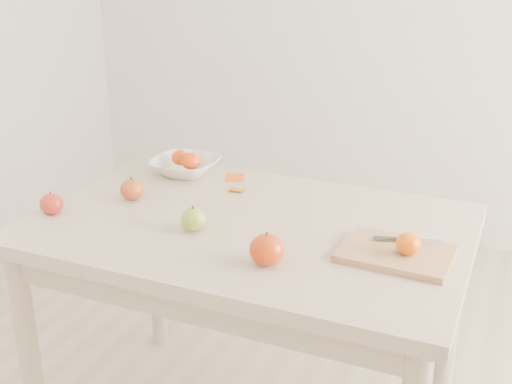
% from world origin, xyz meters
% --- Properties ---
extents(table, '(1.20, 0.80, 0.75)m').
position_xyz_m(table, '(0.00, 0.00, 0.65)').
color(table, beige).
rests_on(table, ground).
extents(cutting_board, '(0.28, 0.21, 0.02)m').
position_xyz_m(cutting_board, '(0.42, -0.05, 0.76)').
color(cutting_board, tan).
rests_on(cutting_board, table).
extents(board_tangerine, '(0.06, 0.06, 0.05)m').
position_xyz_m(board_tangerine, '(0.45, -0.06, 0.80)').
color(board_tangerine, orange).
rests_on(board_tangerine, cutting_board).
extents(fruit_bowl, '(0.22, 0.22, 0.05)m').
position_xyz_m(fruit_bowl, '(-0.36, 0.28, 0.78)').
color(fruit_bowl, white).
rests_on(fruit_bowl, table).
extents(bowl_tangerine_near, '(0.06, 0.06, 0.05)m').
position_xyz_m(bowl_tangerine_near, '(-0.39, 0.29, 0.80)').
color(bowl_tangerine_near, '#CA4307').
rests_on(bowl_tangerine_near, fruit_bowl).
extents(bowl_tangerine_far, '(0.06, 0.06, 0.06)m').
position_xyz_m(bowl_tangerine_far, '(-0.33, 0.26, 0.80)').
color(bowl_tangerine_far, '#E94308').
rests_on(bowl_tangerine_far, fruit_bowl).
extents(orange_peel_a, '(0.07, 0.07, 0.01)m').
position_xyz_m(orange_peel_a, '(-0.18, 0.29, 0.75)').
color(orange_peel_a, '#EC5010').
rests_on(orange_peel_a, table).
extents(orange_peel_b, '(0.05, 0.04, 0.01)m').
position_xyz_m(orange_peel_b, '(-0.13, 0.20, 0.75)').
color(orange_peel_b, '#CA640E').
rests_on(orange_peel_b, table).
extents(paring_knife, '(0.17, 0.07, 0.01)m').
position_xyz_m(paring_knife, '(0.47, 0.02, 0.78)').
color(paring_knife, silver).
rests_on(paring_knife, cutting_board).
extents(apple_green, '(0.07, 0.07, 0.06)m').
position_xyz_m(apple_green, '(-0.11, -0.12, 0.78)').
color(apple_green, '#57881F').
rests_on(apple_green, table).
extents(apple_red_b, '(0.07, 0.07, 0.06)m').
position_xyz_m(apple_red_b, '(-0.39, 0.01, 0.78)').
color(apple_red_b, maroon).
rests_on(apple_red_b, table).
extents(apple_red_e, '(0.09, 0.09, 0.08)m').
position_xyz_m(apple_red_e, '(0.15, -0.22, 0.79)').
color(apple_red_e, '#A10F03').
rests_on(apple_red_e, table).
extents(apple_red_d, '(0.07, 0.07, 0.06)m').
position_xyz_m(apple_red_d, '(-0.54, -0.18, 0.78)').
color(apple_red_d, maroon).
rests_on(apple_red_d, table).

